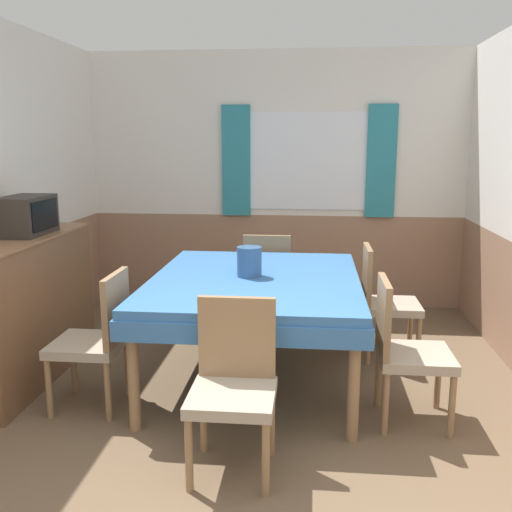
{
  "coord_description": "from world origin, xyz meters",
  "views": [
    {
      "loc": [
        0.38,
        -2.14,
        1.72
      ],
      "look_at": [
        -0.0,
        1.77,
        0.92
      ],
      "focal_mm": 40.0,
      "sensor_mm": 36.0,
      "label": 1
    }
  ],
  "objects_px": {
    "sideboard": "(23,308)",
    "vase": "(249,262)",
    "chair_left_near": "(98,336)",
    "chair_head_window": "(268,278)",
    "chair_head_near": "(234,380)",
    "tv": "(26,215)",
    "dining_table": "(255,290)",
    "chair_right_near": "(404,347)",
    "chair_right_far": "(383,298)"
  },
  "relations": [
    {
      "from": "sideboard",
      "to": "vase",
      "type": "height_order",
      "value": "sideboard"
    },
    {
      "from": "chair_left_near",
      "to": "vase",
      "type": "bearing_deg",
      "value": -58.99
    },
    {
      "from": "chair_head_window",
      "to": "chair_head_near",
      "type": "bearing_deg",
      "value": -90.0
    },
    {
      "from": "sideboard",
      "to": "tv",
      "type": "xyz_separation_m",
      "value": [
        0.01,
        0.12,
        0.65
      ]
    },
    {
      "from": "sideboard",
      "to": "tv",
      "type": "relative_size",
      "value": 3.19
    },
    {
      "from": "sideboard",
      "to": "chair_head_window",
      "type": "bearing_deg",
      "value": 37.7
    },
    {
      "from": "chair_head_near",
      "to": "tv",
      "type": "relative_size",
      "value": 1.92
    },
    {
      "from": "dining_table",
      "to": "chair_right_near",
      "type": "bearing_deg",
      "value": -29.4
    },
    {
      "from": "chair_right_far",
      "to": "tv",
      "type": "height_order",
      "value": "tv"
    },
    {
      "from": "chair_head_near",
      "to": "sideboard",
      "type": "xyz_separation_m",
      "value": [
        -1.66,
        0.99,
        0.05
      ]
    },
    {
      "from": "chair_right_far",
      "to": "vase",
      "type": "height_order",
      "value": "vase"
    },
    {
      "from": "dining_table",
      "to": "sideboard",
      "type": "bearing_deg",
      "value": -174.87
    },
    {
      "from": "tv",
      "to": "vase",
      "type": "distance_m",
      "value": 1.64
    },
    {
      "from": "chair_head_near",
      "to": "chair_head_window",
      "type": "distance_m",
      "value": 2.27
    },
    {
      "from": "chair_head_window",
      "to": "tv",
      "type": "distance_m",
      "value": 2.14
    },
    {
      "from": "chair_head_near",
      "to": "tv",
      "type": "bearing_deg",
      "value": -33.95
    },
    {
      "from": "tv",
      "to": "chair_right_far",
      "type": "bearing_deg",
      "value": 12.24
    },
    {
      "from": "chair_head_window",
      "to": "vase",
      "type": "xyz_separation_m",
      "value": [
        -0.04,
        -1.13,
        0.39
      ]
    },
    {
      "from": "chair_head_near",
      "to": "chair_head_window",
      "type": "height_order",
      "value": "same"
    },
    {
      "from": "chair_right_near",
      "to": "vase",
      "type": "bearing_deg",
      "value": -118.71
    },
    {
      "from": "dining_table",
      "to": "vase",
      "type": "distance_m",
      "value": 0.21
    },
    {
      "from": "vase",
      "to": "chair_right_near",
      "type": "bearing_deg",
      "value": -28.71
    },
    {
      "from": "chair_head_window",
      "to": "chair_right_near",
      "type": "bearing_deg",
      "value": -60.16
    },
    {
      "from": "dining_table",
      "to": "chair_head_near",
      "type": "relative_size",
      "value": 2.04
    },
    {
      "from": "chair_right_far",
      "to": "tv",
      "type": "bearing_deg",
      "value": -77.76
    },
    {
      "from": "chair_left_near",
      "to": "chair_head_window",
      "type": "distance_m",
      "value": 1.94
    },
    {
      "from": "dining_table",
      "to": "chair_right_near",
      "type": "relative_size",
      "value": 2.04
    },
    {
      "from": "chair_left_near",
      "to": "chair_right_far",
      "type": "bearing_deg",
      "value": -60.6
    },
    {
      "from": "chair_head_near",
      "to": "chair_left_near",
      "type": "bearing_deg",
      "value": -31.66
    },
    {
      "from": "chair_head_window",
      "to": "chair_right_near",
      "type": "height_order",
      "value": "same"
    },
    {
      "from": "chair_left_near",
      "to": "tv",
      "type": "height_order",
      "value": "tv"
    },
    {
      "from": "dining_table",
      "to": "sideboard",
      "type": "xyz_separation_m",
      "value": [
        -1.66,
        -0.15,
        -0.14
      ]
    },
    {
      "from": "dining_table",
      "to": "chair_head_window",
      "type": "relative_size",
      "value": 2.04
    },
    {
      "from": "chair_head_near",
      "to": "chair_head_window",
      "type": "relative_size",
      "value": 1.0
    },
    {
      "from": "chair_left_near",
      "to": "vase",
      "type": "distance_m",
      "value": 1.14
    },
    {
      "from": "tv",
      "to": "chair_left_near",
      "type": "bearing_deg",
      "value": -36.96
    },
    {
      "from": "chair_right_far",
      "to": "tv",
      "type": "distance_m",
      "value": 2.77
    },
    {
      "from": "chair_head_near",
      "to": "chair_left_near",
      "type": "xyz_separation_m",
      "value": [
        -0.96,
        0.59,
        0.0
      ]
    },
    {
      "from": "sideboard",
      "to": "tv",
      "type": "distance_m",
      "value": 0.67
    },
    {
      "from": "dining_table",
      "to": "chair_left_near",
      "type": "bearing_deg",
      "value": -150.6
    },
    {
      "from": "dining_table",
      "to": "sideboard",
      "type": "height_order",
      "value": "sideboard"
    },
    {
      "from": "chair_left_near",
      "to": "chair_head_window",
      "type": "xyz_separation_m",
      "value": [
        0.96,
        1.68,
        0.0
      ]
    },
    {
      "from": "chair_left_near",
      "to": "chair_right_near",
      "type": "relative_size",
      "value": 1.0
    },
    {
      "from": "chair_right_far",
      "to": "chair_left_near",
      "type": "distance_m",
      "value": 2.21
    },
    {
      "from": "dining_table",
      "to": "chair_head_near",
      "type": "xyz_separation_m",
      "value": [
        0.0,
        -1.14,
        -0.18
      ]
    },
    {
      "from": "chair_right_far",
      "to": "chair_right_near",
      "type": "bearing_deg",
      "value": 0.0
    },
    {
      "from": "chair_head_near",
      "to": "chair_right_far",
      "type": "height_order",
      "value": "same"
    },
    {
      "from": "chair_right_far",
      "to": "chair_left_near",
      "type": "height_order",
      "value": "same"
    },
    {
      "from": "dining_table",
      "to": "chair_left_near",
      "type": "distance_m",
      "value": 1.12
    },
    {
      "from": "tv",
      "to": "dining_table",
      "type": "bearing_deg",
      "value": 0.86
    }
  ]
}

